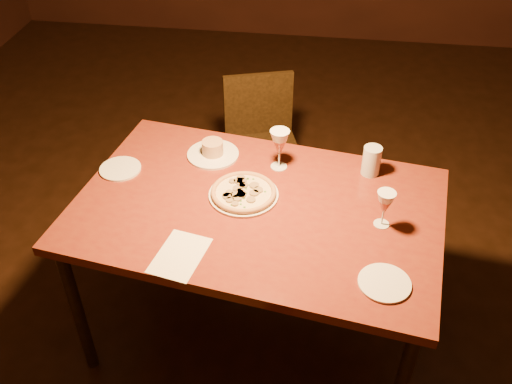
# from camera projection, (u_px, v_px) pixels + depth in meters

# --- Properties ---
(floor) EXTENTS (7.00, 7.00, 0.00)m
(floor) POSITION_uv_depth(u_px,v_px,m) (288.00, 321.00, 2.86)
(floor) COLOR black
(floor) RESTS_ON ground
(dining_table) EXTENTS (1.61, 1.17, 0.80)m
(dining_table) POSITION_uv_depth(u_px,v_px,m) (257.00, 218.00, 2.37)
(dining_table) COLOR maroon
(dining_table) RESTS_ON floor
(chair_far) EXTENTS (0.50, 0.50, 0.83)m
(chair_far) POSITION_uv_depth(u_px,v_px,m) (262.00, 140.00, 3.30)
(chair_far) COLOR black
(chair_far) RESTS_ON floor
(pizza_plate) EXTENTS (0.29, 0.29, 0.03)m
(pizza_plate) POSITION_uv_depth(u_px,v_px,m) (244.00, 193.00, 2.37)
(pizza_plate) COLOR white
(pizza_plate) RESTS_ON dining_table
(ramekin_saucer) EXTENTS (0.24, 0.24, 0.08)m
(ramekin_saucer) POSITION_uv_depth(u_px,v_px,m) (213.00, 151.00, 2.59)
(ramekin_saucer) COLOR white
(ramekin_saucer) RESTS_ON dining_table
(wine_glass_far) EXTENTS (0.09, 0.09, 0.19)m
(wine_glass_far) POSITION_uv_depth(u_px,v_px,m) (279.00, 149.00, 2.48)
(wine_glass_far) COLOR #B75B4C
(wine_glass_far) RESTS_ON dining_table
(wine_glass_right) EXTENTS (0.07, 0.07, 0.16)m
(wine_glass_right) POSITION_uv_depth(u_px,v_px,m) (384.00, 209.00, 2.19)
(wine_glass_right) COLOR #B75B4C
(wine_glass_right) RESTS_ON dining_table
(water_tumbler) EXTENTS (0.08, 0.08, 0.13)m
(water_tumbler) POSITION_uv_depth(u_px,v_px,m) (371.00, 161.00, 2.46)
(water_tumbler) COLOR silver
(water_tumbler) RESTS_ON dining_table
(side_plate_left) EXTENTS (0.18, 0.18, 0.01)m
(side_plate_left) POSITION_uv_depth(u_px,v_px,m) (120.00, 169.00, 2.52)
(side_plate_left) COLOR white
(side_plate_left) RESTS_ON dining_table
(side_plate_near) EXTENTS (0.19, 0.19, 0.01)m
(side_plate_near) POSITION_uv_depth(u_px,v_px,m) (384.00, 283.00, 1.99)
(side_plate_near) COLOR white
(side_plate_near) RESTS_ON dining_table
(menu_card) EXTENTS (0.21, 0.27, 0.00)m
(menu_card) POSITION_uv_depth(u_px,v_px,m) (180.00, 255.00, 2.11)
(menu_card) COLOR white
(menu_card) RESTS_ON dining_table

